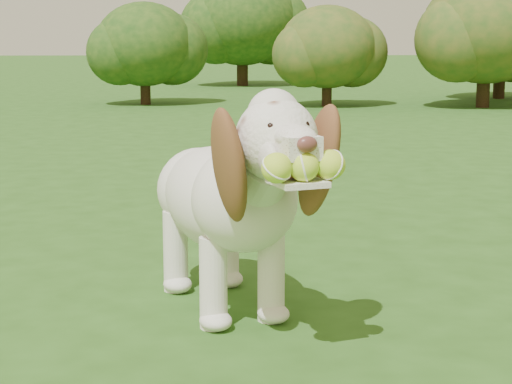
{
  "coord_description": "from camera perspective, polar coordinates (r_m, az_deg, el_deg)",
  "views": [
    {
      "loc": [
        0.48,
        -3.51,
        0.97
      ],
      "look_at": [
        0.61,
        -0.83,
        0.48
      ],
      "focal_mm": 60.0,
      "sensor_mm": 36.0,
      "label": 1
    }
  ],
  "objects": [
    {
      "name": "ground",
      "position": [
        3.67,
        -10.21,
        -5.16
      ],
      "size": [
        80.0,
        80.0,
        0.0
      ],
      "primitive_type": "plane",
      "color": "#264D16",
      "rests_on": "ground"
    },
    {
      "name": "dog",
      "position": [
        2.97,
        -1.77,
        -0.04
      ],
      "size": [
        0.69,
        1.24,
        0.82
      ],
      "rotation": [
        0.0,
        0.0,
        0.32
      ],
      "color": "silver",
      "rests_on": "ground"
    },
    {
      "name": "shrub_d",
      "position": [
        12.19,
        15.09,
        10.43
      ],
      "size": [
        1.74,
        1.74,
        1.8
      ],
      "color": "#382314",
      "rests_on": "ground"
    },
    {
      "name": "shrub_i",
      "position": [
        16.97,
        -0.92,
        11.45
      ],
      "size": [
        2.11,
        2.11,
        2.19
      ],
      "color": "#382314",
      "rests_on": "ground"
    },
    {
      "name": "shrub_c",
      "position": [
        11.99,
        4.79,
        9.61
      ],
      "size": [
        1.34,
        1.34,
        1.39
      ],
      "color": "#382314",
      "rests_on": "ground"
    },
    {
      "name": "shrub_b",
      "position": [
        12.39,
        -7.45,
        9.74
      ],
      "size": [
        1.4,
        1.4,
        1.45
      ],
      "color": "#382314",
      "rests_on": "ground"
    },
    {
      "name": "shrub_f",
      "position": [
        14.0,
        16.07,
        10.32
      ],
      "size": [
        1.73,
        1.73,
        1.79
      ],
      "color": "#382314",
      "rests_on": "ground"
    }
  ]
}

